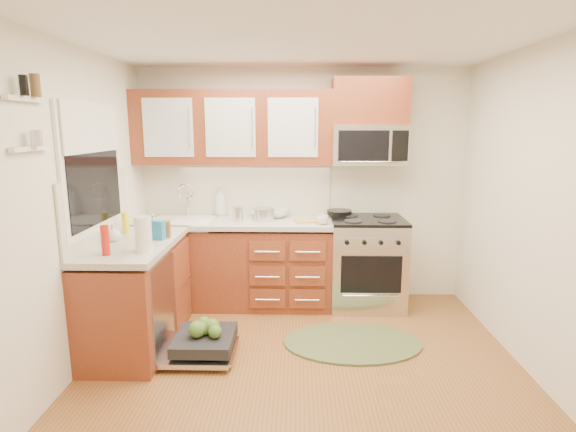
{
  "coord_description": "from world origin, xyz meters",
  "views": [
    {
      "loc": [
        -0.05,
        -3.15,
        1.88
      ],
      "look_at": [
        -0.14,
        0.85,
        1.09
      ],
      "focal_mm": 28.0,
      "sensor_mm": 36.0,
      "label": 1
    }
  ],
  "objects_px": {
    "bowl_a": "(262,215)",
    "microwave": "(369,145)",
    "skillet": "(339,213)",
    "bowl_b": "(275,213)",
    "cutting_board": "(308,221)",
    "range": "(366,262)",
    "dishwasher": "(200,344)",
    "upper_cabinets": "(233,128)",
    "sink": "(183,232)",
    "cup": "(323,220)",
    "rug": "(352,342)",
    "paper_towel_roll": "(143,234)",
    "stock_pot": "(264,214)"
  },
  "relations": [
    {
      "from": "upper_cabinets",
      "to": "sink",
      "type": "relative_size",
      "value": 3.31
    },
    {
      "from": "upper_cabinets",
      "to": "skillet",
      "type": "height_order",
      "value": "upper_cabinets"
    },
    {
      "from": "sink",
      "to": "bowl_a",
      "type": "height_order",
      "value": "bowl_a"
    },
    {
      "from": "skillet",
      "to": "bowl_a",
      "type": "bearing_deg",
      "value": -178.64
    },
    {
      "from": "upper_cabinets",
      "to": "cutting_board",
      "type": "distance_m",
      "value": 1.24
    },
    {
      "from": "cutting_board",
      "to": "sink",
      "type": "bearing_deg",
      "value": 177.83
    },
    {
      "from": "dishwasher",
      "to": "cup",
      "type": "bearing_deg",
      "value": 41.87
    },
    {
      "from": "range",
      "to": "rug",
      "type": "distance_m",
      "value": 1.03
    },
    {
      "from": "dishwasher",
      "to": "stock_pot",
      "type": "bearing_deg",
      "value": 67.94
    },
    {
      "from": "dishwasher",
      "to": "upper_cabinets",
      "type": "bearing_deg",
      "value": 83.96
    },
    {
      "from": "upper_cabinets",
      "to": "paper_towel_roll",
      "type": "height_order",
      "value": "upper_cabinets"
    },
    {
      "from": "range",
      "to": "cutting_board",
      "type": "xyz_separation_m",
      "value": [
        -0.62,
        -0.06,
        0.46
      ]
    },
    {
      "from": "rug",
      "to": "bowl_a",
      "type": "bearing_deg",
      "value": 129.64
    },
    {
      "from": "sink",
      "to": "bowl_a",
      "type": "distance_m",
      "value": 0.84
    },
    {
      "from": "rug",
      "to": "cutting_board",
      "type": "distance_m",
      "value": 1.3
    },
    {
      "from": "skillet",
      "to": "bowl_b",
      "type": "bearing_deg",
      "value": -178.36
    },
    {
      "from": "skillet",
      "to": "cutting_board",
      "type": "relative_size",
      "value": 1.0
    },
    {
      "from": "stock_pot",
      "to": "cup",
      "type": "distance_m",
      "value": 0.63
    },
    {
      "from": "stock_pot",
      "to": "bowl_a",
      "type": "xyz_separation_m",
      "value": [
        -0.04,
        0.16,
        -0.04
      ]
    },
    {
      "from": "range",
      "to": "cup",
      "type": "xyz_separation_m",
      "value": [
        -0.48,
        -0.18,
        0.5
      ]
    },
    {
      "from": "bowl_b",
      "to": "upper_cabinets",
      "type": "bearing_deg",
      "value": -176.64
    },
    {
      "from": "cutting_board",
      "to": "paper_towel_roll",
      "type": "bearing_deg",
      "value": -138.7
    },
    {
      "from": "upper_cabinets",
      "to": "rug",
      "type": "height_order",
      "value": "upper_cabinets"
    },
    {
      "from": "dishwasher",
      "to": "cutting_board",
      "type": "xyz_separation_m",
      "value": [
        0.92,
        1.07,
        0.83
      ]
    },
    {
      "from": "bowl_a",
      "to": "upper_cabinets",
      "type": "bearing_deg",
      "value": -174.98
    },
    {
      "from": "rug",
      "to": "skillet",
      "type": "height_order",
      "value": "skillet"
    },
    {
      "from": "skillet",
      "to": "bowl_b",
      "type": "distance_m",
      "value": 0.7
    },
    {
      "from": "skillet",
      "to": "cutting_board",
      "type": "xyz_separation_m",
      "value": [
        -0.34,
        -0.25,
        -0.04
      ]
    },
    {
      "from": "upper_cabinets",
      "to": "rug",
      "type": "bearing_deg",
      "value": -41.67
    },
    {
      "from": "stock_pot",
      "to": "paper_towel_roll",
      "type": "relative_size",
      "value": 0.77
    },
    {
      "from": "bowl_a",
      "to": "cup",
      "type": "distance_m",
      "value": 0.73
    },
    {
      "from": "cup",
      "to": "cutting_board",
      "type": "bearing_deg",
      "value": 139.48
    },
    {
      "from": "bowl_a",
      "to": "paper_towel_roll",
      "type": "bearing_deg",
      "value": -120.41
    },
    {
      "from": "upper_cabinets",
      "to": "skillet",
      "type": "distance_m",
      "value": 1.44
    },
    {
      "from": "upper_cabinets",
      "to": "paper_towel_roll",
      "type": "bearing_deg",
      "value": -111.18
    },
    {
      "from": "cutting_board",
      "to": "bowl_b",
      "type": "height_order",
      "value": "bowl_b"
    },
    {
      "from": "microwave",
      "to": "skillet",
      "type": "height_order",
      "value": "microwave"
    },
    {
      "from": "bowl_b",
      "to": "cutting_board",
      "type": "bearing_deg",
      "value": -32.69
    },
    {
      "from": "microwave",
      "to": "rug",
      "type": "distance_m",
      "value": 1.98
    },
    {
      "from": "range",
      "to": "cup",
      "type": "relative_size",
      "value": 7.98
    },
    {
      "from": "cutting_board",
      "to": "bowl_b",
      "type": "relative_size",
      "value": 0.89
    },
    {
      "from": "bowl_a",
      "to": "microwave",
      "type": "bearing_deg",
      "value": -2.56
    },
    {
      "from": "sink",
      "to": "cup",
      "type": "distance_m",
      "value": 1.47
    },
    {
      "from": "dishwasher",
      "to": "paper_towel_roll",
      "type": "xyz_separation_m",
      "value": [
        -0.39,
        -0.08,
        0.96
      ]
    },
    {
      "from": "range",
      "to": "sink",
      "type": "height_order",
      "value": "range"
    },
    {
      "from": "rug",
      "to": "bowl_b",
      "type": "height_order",
      "value": "bowl_b"
    },
    {
      "from": "upper_cabinets",
      "to": "bowl_a",
      "type": "xyz_separation_m",
      "value": [
        0.28,
        0.03,
        -0.92
      ]
    },
    {
      "from": "stock_pot",
      "to": "bowl_a",
      "type": "distance_m",
      "value": 0.17
    },
    {
      "from": "rug",
      "to": "stock_pot",
      "type": "xyz_separation_m",
      "value": [
        -0.84,
        0.9,
        0.98
      ]
    },
    {
      "from": "cup",
      "to": "sink",
      "type": "bearing_deg",
      "value": 173.31
    }
  ]
}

